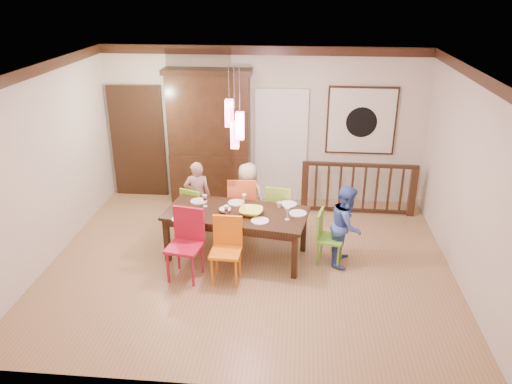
# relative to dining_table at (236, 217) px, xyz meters

# --- Properties ---
(floor) EXTENTS (6.00, 6.00, 0.00)m
(floor) POSITION_rel_dining_table_xyz_m (0.22, -0.21, -0.67)
(floor) COLOR #99714A
(floor) RESTS_ON ground
(ceiling) EXTENTS (6.00, 6.00, 0.00)m
(ceiling) POSITION_rel_dining_table_xyz_m (0.22, -0.21, 2.23)
(ceiling) COLOR white
(ceiling) RESTS_ON wall_back
(wall_back) EXTENTS (6.00, 0.00, 6.00)m
(wall_back) POSITION_rel_dining_table_xyz_m (0.22, 2.29, 0.78)
(wall_back) COLOR beige
(wall_back) RESTS_ON floor
(wall_left) EXTENTS (0.00, 5.00, 5.00)m
(wall_left) POSITION_rel_dining_table_xyz_m (-2.78, -0.21, 0.78)
(wall_left) COLOR beige
(wall_left) RESTS_ON floor
(wall_right) EXTENTS (0.00, 5.00, 5.00)m
(wall_right) POSITION_rel_dining_table_xyz_m (3.22, -0.21, 0.78)
(wall_right) COLOR beige
(wall_right) RESTS_ON floor
(crown_molding) EXTENTS (6.00, 5.00, 0.16)m
(crown_molding) POSITION_rel_dining_table_xyz_m (0.22, -0.21, 2.15)
(crown_molding) COLOR black
(crown_molding) RESTS_ON wall_back
(panel_door) EXTENTS (1.04, 0.07, 2.24)m
(panel_door) POSITION_rel_dining_table_xyz_m (-2.18, 2.24, 0.38)
(panel_door) COLOR black
(panel_door) RESTS_ON wall_back
(white_doorway) EXTENTS (0.97, 0.05, 2.22)m
(white_doorway) POSITION_rel_dining_table_xyz_m (0.57, 2.26, 0.38)
(white_doorway) COLOR silver
(white_doorway) RESTS_ON wall_back
(painting) EXTENTS (1.25, 0.06, 1.25)m
(painting) POSITION_rel_dining_table_xyz_m (2.02, 2.25, 0.93)
(painting) COLOR black
(painting) RESTS_ON wall_back
(pendant_cluster) EXTENTS (0.27, 0.21, 1.14)m
(pendant_cluster) POSITION_rel_dining_table_xyz_m (0.00, -0.00, 1.44)
(pendant_cluster) COLOR #FF4C77
(pendant_cluster) RESTS_ON ceiling
(dining_table) EXTENTS (2.24, 1.28, 0.75)m
(dining_table) POSITION_rel_dining_table_xyz_m (0.00, 0.00, 0.00)
(dining_table) COLOR black
(dining_table) RESTS_ON floor
(chair_far_left) EXTENTS (0.49, 0.49, 0.83)m
(chair_far_left) POSITION_rel_dining_table_xyz_m (-0.77, 0.74, -0.19)
(chair_far_left) COLOR #87CE27
(chair_far_left) RESTS_ON floor
(chair_far_mid) EXTENTS (0.49, 0.49, 1.03)m
(chair_far_mid) POSITION_rel_dining_table_xyz_m (0.00, 0.79, -0.08)
(chair_far_mid) COLOR orange
(chair_far_mid) RESTS_ON floor
(chair_far_right) EXTENTS (0.49, 0.49, 0.93)m
(chair_far_right) POSITION_rel_dining_table_xyz_m (0.64, 0.73, -0.13)
(chair_far_right) COLOR #8EB939
(chair_far_right) RESTS_ON floor
(chair_near_left) EXTENTS (0.53, 0.53, 1.02)m
(chair_near_left) POSITION_rel_dining_table_xyz_m (-0.65, -0.68, -0.08)
(chair_near_left) COLOR #B2112F
(chair_near_left) RESTS_ON floor
(chair_near_mid) EXTENTS (0.44, 0.44, 0.93)m
(chair_near_mid) POSITION_rel_dining_table_xyz_m (-0.06, -0.69, -0.13)
(chair_near_mid) COLOR orange
(chair_near_mid) RESTS_ON floor
(chair_end_right) EXTENTS (0.45, 0.45, 0.83)m
(chair_end_right) POSITION_rel_dining_table_xyz_m (1.42, -0.07, -0.19)
(chair_end_right) COLOR #6DB82D
(chair_end_right) RESTS_ON floor
(china_hutch) EXTENTS (1.60, 0.46, 2.52)m
(china_hutch) POSITION_rel_dining_table_xyz_m (-0.76, 2.09, 0.59)
(china_hutch) COLOR black
(china_hutch) RESTS_ON floor
(balustrade) EXTENTS (2.05, 0.12, 0.96)m
(balustrade) POSITION_rel_dining_table_xyz_m (2.00, 1.74, -0.17)
(balustrade) COLOR black
(balustrade) RESTS_ON floor
(person_far_left) EXTENTS (0.48, 0.35, 1.22)m
(person_far_left) POSITION_rel_dining_table_xyz_m (-0.77, 0.85, -0.06)
(person_far_left) COLOR #D19F9F
(person_far_left) RESTS_ON floor
(person_far_mid) EXTENTS (0.70, 0.57, 1.23)m
(person_far_mid) POSITION_rel_dining_table_xyz_m (0.09, 0.81, -0.05)
(person_far_mid) COLOR #BEB68F
(person_far_mid) RESTS_ON floor
(person_end_right) EXTENTS (0.59, 0.69, 1.24)m
(person_end_right) POSITION_rel_dining_table_xyz_m (1.65, -0.03, -0.05)
(person_end_right) COLOR #4360BB
(person_end_right) RESTS_ON floor
(serving_bowl) EXTENTS (0.37, 0.37, 0.09)m
(serving_bowl) POSITION_rel_dining_table_xyz_m (0.23, -0.06, 0.13)
(serving_bowl) COLOR yellow
(serving_bowl) RESTS_ON dining_table
(small_bowl) EXTENTS (0.20, 0.20, 0.06)m
(small_bowl) POSITION_rel_dining_table_xyz_m (-0.17, -0.01, 0.11)
(small_bowl) COLOR white
(small_bowl) RESTS_ON dining_table
(cup_left) EXTENTS (0.14, 0.14, 0.09)m
(cup_left) POSITION_rel_dining_table_xyz_m (-0.54, -0.21, 0.13)
(cup_left) COLOR silver
(cup_left) RESTS_ON dining_table
(cup_right) EXTENTS (0.12, 0.12, 0.08)m
(cup_right) POSITION_rel_dining_table_xyz_m (0.64, 0.23, 0.12)
(cup_right) COLOR silver
(cup_right) RESTS_ON dining_table
(plate_far_left) EXTENTS (0.26, 0.26, 0.01)m
(plate_far_left) POSITION_rel_dining_table_xyz_m (-0.63, 0.32, 0.09)
(plate_far_left) COLOR white
(plate_far_left) RESTS_ON dining_table
(plate_far_mid) EXTENTS (0.26, 0.26, 0.01)m
(plate_far_mid) POSITION_rel_dining_table_xyz_m (-0.04, 0.32, 0.09)
(plate_far_mid) COLOR white
(plate_far_mid) RESTS_ON dining_table
(plate_far_right) EXTENTS (0.26, 0.26, 0.01)m
(plate_far_right) POSITION_rel_dining_table_xyz_m (0.77, 0.34, 0.09)
(plate_far_right) COLOR white
(plate_far_right) RESTS_ON dining_table
(plate_near_left) EXTENTS (0.26, 0.26, 0.01)m
(plate_near_left) POSITION_rel_dining_table_xyz_m (-0.78, -0.32, 0.09)
(plate_near_left) COLOR white
(plate_near_left) RESTS_ON dining_table
(plate_near_mid) EXTENTS (0.26, 0.26, 0.01)m
(plate_near_mid) POSITION_rel_dining_table_xyz_m (0.38, -0.28, 0.09)
(plate_near_mid) COLOR white
(plate_near_mid) RESTS_ON dining_table
(plate_end_right) EXTENTS (0.26, 0.26, 0.01)m
(plate_end_right) POSITION_rel_dining_table_xyz_m (0.92, 0.02, 0.09)
(plate_end_right) COLOR white
(plate_end_right) RESTS_ON dining_table
(wine_glass_a) EXTENTS (0.08, 0.08, 0.19)m
(wine_glass_a) POSITION_rel_dining_table_xyz_m (-0.50, 0.16, 0.18)
(wine_glass_a) COLOR #590C19
(wine_glass_a) RESTS_ON dining_table
(wine_glass_b) EXTENTS (0.08, 0.08, 0.19)m
(wine_glass_b) POSITION_rel_dining_table_xyz_m (0.09, 0.23, 0.18)
(wine_glass_b) COLOR silver
(wine_glass_b) RESTS_ON dining_table
(wine_glass_c) EXTENTS (0.08, 0.08, 0.19)m
(wine_glass_c) POSITION_rel_dining_table_xyz_m (-0.12, -0.20, 0.18)
(wine_glass_c) COLOR #590C19
(wine_glass_c) RESTS_ON dining_table
(wine_glass_d) EXTENTS (0.08, 0.08, 0.19)m
(wine_glass_d) POSITION_rel_dining_table_xyz_m (0.77, -0.19, 0.18)
(wine_glass_d) COLOR silver
(wine_glass_d) RESTS_ON dining_table
(napkin) EXTENTS (0.18, 0.14, 0.01)m
(napkin) POSITION_rel_dining_table_xyz_m (-0.12, -0.32, 0.09)
(napkin) COLOR #D83359
(napkin) RESTS_ON dining_table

